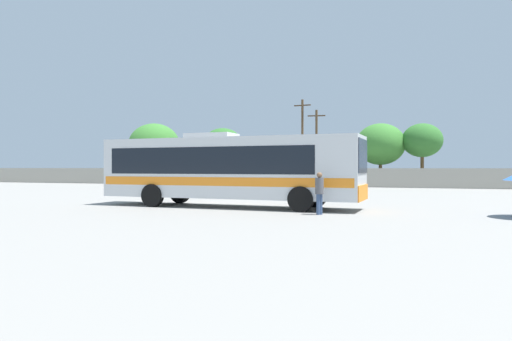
{
  "coord_description": "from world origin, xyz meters",
  "views": [
    {
      "loc": [
        9.55,
        -20.38,
        1.79
      ],
      "look_at": [
        2.55,
        -0.63,
        1.66
      ],
      "focal_mm": 32.78,
      "sensor_mm": 36.0,
      "label": 1
    }
  ],
  "objects_px": {
    "roadside_tree_midright": "(380,144)",
    "roadside_tree_right": "(422,140)",
    "roadside_tree_midleft": "(223,146)",
    "parked_car_leftmost_maroon": "(161,178)",
    "parked_car_second_maroon": "(210,179)",
    "utility_pole_far": "(316,146)",
    "roadside_tree_left": "(154,145)",
    "utility_pole_near": "(302,140)",
    "attendant_by_bus_door": "(319,191)",
    "parked_car_third_silver": "(267,179)",
    "coach_bus_silver_orange": "(227,167)"
  },
  "relations": [
    {
      "from": "roadside_tree_midright",
      "to": "utility_pole_near",
      "type": "bearing_deg",
      "value": 175.55
    },
    {
      "from": "attendant_by_bus_door",
      "to": "parked_car_third_silver",
      "type": "bearing_deg",
      "value": 113.03
    },
    {
      "from": "attendant_by_bus_door",
      "to": "roadside_tree_midright",
      "type": "relative_size",
      "value": 0.27
    },
    {
      "from": "roadside_tree_right",
      "to": "roadside_tree_midleft",
      "type": "bearing_deg",
      "value": 174.74
    },
    {
      "from": "roadside_tree_midleft",
      "to": "roadside_tree_midright",
      "type": "bearing_deg",
      "value": -6.11
    },
    {
      "from": "utility_pole_near",
      "to": "roadside_tree_midright",
      "type": "distance_m",
      "value": 7.92
    },
    {
      "from": "roadside_tree_left",
      "to": "utility_pole_far",
      "type": "bearing_deg",
      "value": -0.63
    },
    {
      "from": "roadside_tree_right",
      "to": "parked_car_third_silver",
      "type": "bearing_deg",
      "value": -151.81
    },
    {
      "from": "parked_car_leftmost_maroon",
      "to": "utility_pole_far",
      "type": "bearing_deg",
      "value": 28.37
    },
    {
      "from": "roadside_tree_midleft",
      "to": "roadside_tree_midright",
      "type": "distance_m",
      "value": 17.5
    },
    {
      "from": "utility_pole_far",
      "to": "roadside_tree_left",
      "type": "xyz_separation_m",
      "value": [
        -19.13,
        0.21,
        0.38
      ]
    },
    {
      "from": "attendant_by_bus_door",
      "to": "roadside_tree_left",
      "type": "xyz_separation_m",
      "value": [
        -25.56,
        29.56,
        3.48
      ]
    },
    {
      "from": "utility_pole_near",
      "to": "roadside_tree_midright",
      "type": "xyz_separation_m",
      "value": [
        7.88,
        -0.61,
        -0.56
      ]
    },
    {
      "from": "parked_car_leftmost_maroon",
      "to": "utility_pole_near",
      "type": "xyz_separation_m",
      "value": [
        12.17,
        7.66,
        3.83
      ]
    },
    {
      "from": "parked_car_leftmost_maroon",
      "to": "roadside_tree_left",
      "type": "bearing_deg",
      "value": 125.47
    },
    {
      "from": "parked_car_second_maroon",
      "to": "utility_pole_near",
      "type": "bearing_deg",
      "value": 48.64
    },
    {
      "from": "coach_bus_silver_orange",
      "to": "utility_pole_near",
      "type": "height_order",
      "value": "utility_pole_near"
    },
    {
      "from": "coach_bus_silver_orange",
      "to": "utility_pole_near",
      "type": "relative_size",
      "value": 1.36
    },
    {
      "from": "roadside_tree_left",
      "to": "roadside_tree_right",
      "type": "xyz_separation_m",
      "value": [
        29.28,
        -0.66,
        -0.07
      ]
    },
    {
      "from": "roadside_tree_midleft",
      "to": "roadside_tree_left",
      "type": "bearing_deg",
      "value": -170.88
    },
    {
      "from": "coach_bus_silver_orange",
      "to": "parked_car_leftmost_maroon",
      "type": "bearing_deg",
      "value": 127.79
    },
    {
      "from": "roadside_tree_midleft",
      "to": "utility_pole_far",
      "type": "bearing_deg",
      "value": -7.76
    },
    {
      "from": "utility_pole_near",
      "to": "roadside_tree_midleft",
      "type": "xyz_separation_m",
      "value": [
        -9.52,
        1.25,
        -0.36
      ]
    },
    {
      "from": "coach_bus_silver_orange",
      "to": "utility_pole_far",
      "type": "bearing_deg",
      "value": 93.63
    },
    {
      "from": "coach_bus_silver_orange",
      "to": "roadside_tree_midleft",
      "type": "relative_size",
      "value": 1.93
    },
    {
      "from": "parked_car_leftmost_maroon",
      "to": "utility_pole_far",
      "type": "distance_m",
      "value": 15.91
    },
    {
      "from": "roadside_tree_midleft",
      "to": "roadside_tree_right",
      "type": "xyz_separation_m",
      "value": [
        21.2,
        -1.95,
        0.09
      ]
    },
    {
      "from": "parked_car_leftmost_maroon",
      "to": "utility_pole_far",
      "type": "height_order",
      "value": "utility_pole_far"
    },
    {
      "from": "coach_bus_silver_orange",
      "to": "attendant_by_bus_door",
      "type": "bearing_deg",
      "value": -23.42
    },
    {
      "from": "attendant_by_bus_door",
      "to": "roadside_tree_midright",
      "type": "xyz_separation_m",
      "value": [
        -0.08,
        29.0,
        3.12
      ]
    },
    {
      "from": "attendant_by_bus_door",
      "to": "parked_car_leftmost_maroon",
      "type": "distance_m",
      "value": 29.79
    },
    {
      "from": "parked_car_leftmost_maroon",
      "to": "parked_car_second_maroon",
      "type": "distance_m",
      "value": 5.29
    },
    {
      "from": "roadside_tree_left",
      "to": "roadside_tree_midleft",
      "type": "relative_size",
      "value": 1.11
    },
    {
      "from": "parked_car_second_maroon",
      "to": "utility_pole_near",
      "type": "distance_m",
      "value": 11.1
    },
    {
      "from": "utility_pole_near",
      "to": "attendant_by_bus_door",
      "type": "bearing_deg",
      "value": -74.95
    },
    {
      "from": "coach_bus_silver_orange",
      "to": "roadside_tree_right",
      "type": "bearing_deg",
      "value": 72.62
    },
    {
      "from": "parked_car_third_silver",
      "to": "utility_pole_far",
      "type": "xyz_separation_m",
      "value": [
        2.89,
        7.43,
        3.22
      ]
    },
    {
      "from": "utility_pole_far",
      "to": "roadside_tree_left",
      "type": "bearing_deg",
      "value": 179.37
    },
    {
      "from": "coach_bus_silver_orange",
      "to": "parked_car_leftmost_maroon",
      "type": "xyz_separation_m",
      "value": [
        -15.44,
        19.92,
        -1.03
      ]
    },
    {
      "from": "attendant_by_bus_door",
      "to": "parked_car_third_silver",
      "type": "height_order",
      "value": "attendant_by_bus_door"
    },
    {
      "from": "roadside_tree_midleft",
      "to": "roadside_tree_midright",
      "type": "height_order",
      "value": "roadside_tree_midleft"
    },
    {
      "from": "parked_car_second_maroon",
      "to": "roadside_tree_midright",
      "type": "relative_size",
      "value": 0.74
    },
    {
      "from": "roadside_tree_midleft",
      "to": "roadside_tree_midright",
      "type": "xyz_separation_m",
      "value": [
        17.4,
        -1.86,
        -0.2
      ]
    },
    {
      "from": "roadside_tree_midright",
      "to": "roadside_tree_right",
      "type": "xyz_separation_m",
      "value": [
        3.8,
        -0.09,
        0.28
      ]
    },
    {
      "from": "parked_car_leftmost_maroon",
      "to": "parked_car_second_maroon",
      "type": "bearing_deg",
      "value": -1.73
    },
    {
      "from": "roadside_tree_midleft",
      "to": "roadside_tree_right",
      "type": "distance_m",
      "value": 21.29
    },
    {
      "from": "utility_pole_near",
      "to": "utility_pole_far",
      "type": "bearing_deg",
      "value": -9.53
    },
    {
      "from": "parked_car_leftmost_maroon",
      "to": "attendant_by_bus_door",
      "type": "bearing_deg",
      "value": -47.47
    },
    {
      "from": "parked_car_second_maroon",
      "to": "parked_car_third_silver",
      "type": "relative_size",
      "value": 0.99
    },
    {
      "from": "roadside_tree_right",
      "to": "utility_pole_near",
      "type": "bearing_deg",
      "value": 176.55
    }
  ]
}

